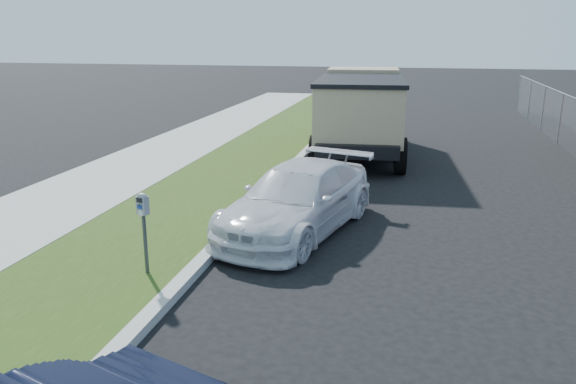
# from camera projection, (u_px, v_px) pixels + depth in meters

# --- Properties ---
(ground) EXTENTS (120.00, 120.00, 0.00)m
(ground) POSITION_uv_depth(u_px,v_px,m) (355.00, 269.00, 9.56)
(ground) COLOR black
(ground) RESTS_ON ground
(streetside) EXTENTS (6.12, 50.00, 0.15)m
(streetside) POSITION_uv_depth(u_px,v_px,m) (117.00, 209.00, 12.59)
(streetside) COLOR gray
(streetside) RESTS_ON ground
(parking_meter) EXTENTS (0.21, 0.17, 1.34)m
(parking_meter) POSITION_uv_depth(u_px,v_px,m) (143.00, 216.00, 8.84)
(parking_meter) COLOR #3F4247
(parking_meter) RESTS_ON ground
(white_wagon) EXTENTS (2.98, 4.92, 1.33)m
(white_wagon) POSITION_uv_depth(u_px,v_px,m) (298.00, 198.00, 11.28)
(white_wagon) COLOR silver
(white_wagon) RESTS_ON ground
(dump_truck) EXTENTS (3.16, 6.98, 2.67)m
(dump_truck) POSITION_uv_depth(u_px,v_px,m) (361.00, 108.00, 18.42)
(dump_truck) COLOR black
(dump_truck) RESTS_ON ground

